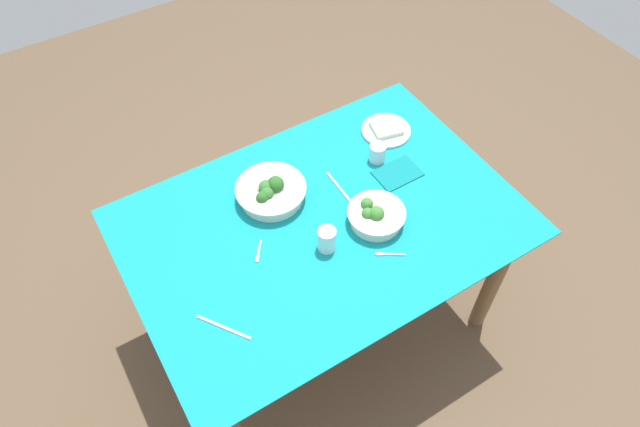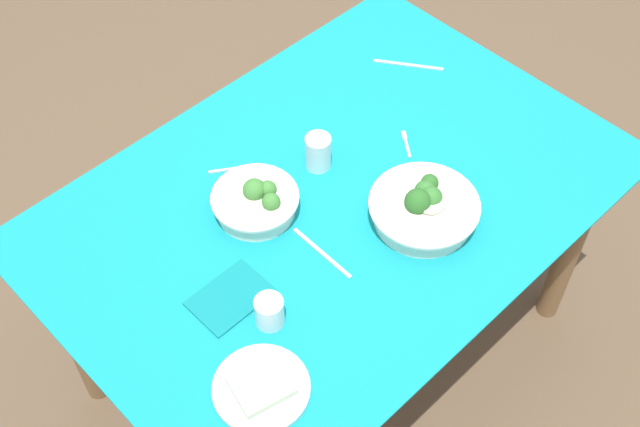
% 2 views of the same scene
% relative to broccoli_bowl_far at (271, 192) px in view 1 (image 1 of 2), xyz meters
% --- Properties ---
extents(ground_plane, '(6.00, 6.00, 0.00)m').
position_rel_broccoli_bowl_far_xyz_m(ground_plane, '(0.11, -0.21, -0.81)').
color(ground_plane, brown).
extents(dining_table, '(1.49, 1.03, 0.77)m').
position_rel_broccoli_bowl_far_xyz_m(dining_table, '(0.11, -0.21, -0.15)').
color(dining_table, teal).
rests_on(dining_table, ground_plane).
extents(broccoli_bowl_far, '(0.28, 0.28, 0.11)m').
position_rel_broccoli_bowl_far_xyz_m(broccoli_bowl_far, '(0.00, 0.00, 0.00)').
color(broccoli_bowl_far, silver).
rests_on(broccoli_bowl_far, dining_table).
extents(broccoli_bowl_near, '(0.22, 0.22, 0.10)m').
position_rel_broccoli_bowl_far_xyz_m(broccoli_bowl_near, '(0.28, -0.31, -0.00)').
color(broccoli_bowl_near, silver).
rests_on(broccoli_bowl_near, dining_table).
extents(bread_side_plate, '(0.22, 0.22, 0.03)m').
position_rel_broccoli_bowl_far_xyz_m(bread_side_plate, '(0.61, 0.07, -0.03)').
color(bread_side_plate, '#99C6D1').
rests_on(bread_side_plate, dining_table).
extents(water_glass_center, '(0.07, 0.07, 0.10)m').
position_rel_broccoli_bowl_far_xyz_m(water_glass_center, '(0.06, -0.32, 0.01)').
color(water_glass_center, silver).
rests_on(water_glass_center, dining_table).
extents(water_glass_side, '(0.07, 0.07, 0.08)m').
position_rel_broccoli_bowl_far_xyz_m(water_glass_side, '(0.48, -0.04, -0.00)').
color(water_glass_side, silver).
rests_on(water_glass_side, dining_table).
extents(fork_by_far_bowl, '(0.07, 0.08, 0.00)m').
position_rel_broccoli_bowl_far_xyz_m(fork_by_far_bowl, '(-0.16, -0.20, -0.04)').
color(fork_by_far_bowl, '#B7B7BC').
rests_on(fork_by_far_bowl, dining_table).
extents(fork_by_near_bowl, '(0.10, 0.07, 0.00)m').
position_rel_broccoli_bowl_far_xyz_m(fork_by_near_bowl, '(0.24, -0.46, -0.04)').
color(fork_by_near_bowl, '#B7B7BC').
rests_on(fork_by_near_bowl, dining_table).
extents(table_knife_left, '(0.13, 0.18, 0.00)m').
position_rel_broccoli_bowl_far_xyz_m(table_knife_left, '(-0.41, -0.41, -0.04)').
color(table_knife_left, '#B7B7BC').
rests_on(table_knife_left, dining_table).
extents(table_knife_right, '(0.01, 0.20, 0.00)m').
position_rel_broccoli_bowl_far_xyz_m(table_knife_right, '(0.26, -0.10, -0.04)').
color(table_knife_right, '#B7B7BC').
rests_on(table_knife_right, dining_table).
extents(napkin_folded_upper, '(0.18, 0.13, 0.01)m').
position_rel_broccoli_bowl_far_xyz_m(napkin_folded_upper, '(0.51, -0.15, -0.04)').
color(napkin_folded_upper, '#0F777D').
rests_on(napkin_folded_upper, dining_table).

